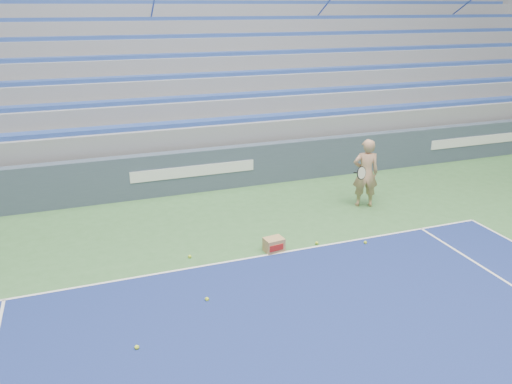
# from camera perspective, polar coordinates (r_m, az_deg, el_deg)

# --- Properties ---
(sponsor_barrier) EXTENTS (30.00, 0.32, 1.10)m
(sponsor_barrier) POSITION_cam_1_polar(r_m,az_deg,el_deg) (12.96, -7.23, 2.38)
(sponsor_barrier) COLOR #3A4859
(sponsor_barrier) RESTS_ON ground
(bleachers) EXTENTS (31.00, 9.15, 7.30)m
(bleachers) POSITION_cam_1_polar(r_m,az_deg,el_deg) (18.08, -11.70, 13.17)
(bleachers) COLOR gray
(bleachers) RESTS_ON ground
(tennis_player) EXTENTS (0.96, 0.91, 1.66)m
(tennis_player) POSITION_cam_1_polar(r_m,az_deg,el_deg) (12.09, 12.41, 2.12)
(tennis_player) COLOR tan
(tennis_player) RESTS_ON ground
(ball_box) EXTENTS (0.40, 0.33, 0.28)m
(ball_box) POSITION_cam_1_polar(r_m,az_deg,el_deg) (9.87, 2.06, -6.05)
(ball_box) COLOR #AA8452
(ball_box) RESTS_ON ground
(tennis_ball_0) EXTENTS (0.07, 0.07, 0.07)m
(tennis_ball_0) POSITION_cam_1_polar(r_m,az_deg,el_deg) (8.41, -5.62, -12.08)
(tennis_ball_0) COLOR #C7E62F
(tennis_ball_0) RESTS_ON ground
(tennis_ball_1) EXTENTS (0.07, 0.07, 0.07)m
(tennis_ball_1) POSITION_cam_1_polar(r_m,az_deg,el_deg) (7.55, -13.46, -16.88)
(tennis_ball_1) COLOR #C7E62F
(tennis_ball_1) RESTS_ON ground
(tennis_ball_2) EXTENTS (0.07, 0.07, 0.07)m
(tennis_ball_2) POSITION_cam_1_polar(r_m,az_deg,el_deg) (9.74, -7.58, -7.31)
(tennis_ball_2) COLOR #C7E62F
(tennis_ball_2) RESTS_ON ground
(tennis_ball_3) EXTENTS (0.07, 0.07, 0.07)m
(tennis_ball_3) POSITION_cam_1_polar(r_m,az_deg,el_deg) (10.43, 12.38, -5.65)
(tennis_ball_3) COLOR #C7E62F
(tennis_ball_3) RESTS_ON ground
(tennis_ball_4) EXTENTS (0.07, 0.07, 0.07)m
(tennis_ball_4) POSITION_cam_1_polar(r_m,az_deg,el_deg) (10.24, 6.96, -5.81)
(tennis_ball_4) COLOR #C7E62F
(tennis_ball_4) RESTS_ON ground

